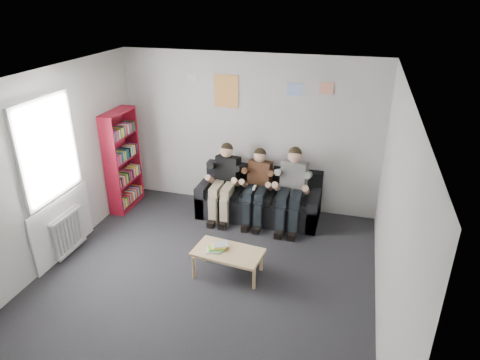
# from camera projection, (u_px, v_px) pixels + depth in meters

# --- Properties ---
(room_shell) EXTENTS (5.00, 5.00, 5.00)m
(room_shell) POSITION_uv_depth(u_px,v_px,m) (197.00, 196.00, 5.17)
(room_shell) COLOR black
(room_shell) RESTS_ON ground
(sofa) EXTENTS (2.06, 0.84, 0.79)m
(sofa) POSITION_uv_depth(u_px,v_px,m) (259.00, 200.00, 7.39)
(sofa) COLOR black
(sofa) RESTS_ON ground
(bookshelf) EXTENTS (0.27, 0.80, 1.77)m
(bookshelf) POSITION_uv_depth(u_px,v_px,m) (123.00, 160.00, 7.45)
(bookshelf) COLOR maroon
(bookshelf) RESTS_ON ground
(coffee_table) EXTENTS (0.94, 0.51, 0.37)m
(coffee_table) POSITION_uv_depth(u_px,v_px,m) (228.00, 254.00, 5.83)
(coffee_table) COLOR tan
(coffee_table) RESTS_ON ground
(game_cases) EXTENTS (0.27, 0.25, 0.06)m
(game_cases) POSITION_uv_depth(u_px,v_px,m) (217.00, 247.00, 5.84)
(game_cases) COLOR silver
(game_cases) RESTS_ON coffee_table
(person_left) EXTENTS (0.40, 0.85, 1.28)m
(person_left) POSITION_uv_depth(u_px,v_px,m) (224.00, 182.00, 7.22)
(person_left) COLOR black
(person_left) RESTS_ON sofa
(person_middle) EXTENTS (0.38, 0.82, 1.25)m
(person_middle) POSITION_uv_depth(u_px,v_px,m) (257.00, 187.00, 7.08)
(person_middle) COLOR #4B2919
(person_middle) RESTS_ON sofa
(person_right) EXTENTS (0.42, 0.89, 1.32)m
(person_right) POSITION_uv_depth(u_px,v_px,m) (291.00, 190.00, 6.93)
(person_right) COLOR silver
(person_right) RESTS_ON sofa
(radiator) EXTENTS (0.10, 0.64, 0.60)m
(radiator) POSITION_uv_depth(u_px,v_px,m) (68.00, 233.00, 6.29)
(radiator) COLOR white
(radiator) RESTS_ON ground
(window) EXTENTS (0.05, 1.30, 2.36)m
(window) POSITION_uv_depth(u_px,v_px,m) (56.00, 191.00, 6.03)
(window) COLOR white
(window) RESTS_ON room_shell
(poster_large) EXTENTS (0.42, 0.01, 0.55)m
(poster_large) POSITION_uv_depth(u_px,v_px,m) (226.00, 91.00, 7.16)
(poster_large) COLOR #E1D04F
(poster_large) RESTS_ON room_shell
(poster_blue) EXTENTS (0.25, 0.01, 0.20)m
(poster_blue) POSITION_uv_depth(u_px,v_px,m) (295.00, 89.00, 6.84)
(poster_blue) COLOR #477DF1
(poster_blue) RESTS_ON room_shell
(poster_pink) EXTENTS (0.22, 0.01, 0.18)m
(poster_pink) POSITION_uv_depth(u_px,v_px,m) (326.00, 88.00, 6.69)
(poster_pink) COLOR #E1469B
(poster_pink) RESTS_ON room_shell
(poster_sign) EXTENTS (0.20, 0.01, 0.14)m
(poster_sign) POSITION_uv_depth(u_px,v_px,m) (192.00, 77.00, 7.22)
(poster_sign) COLOR silver
(poster_sign) RESTS_ON room_shell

